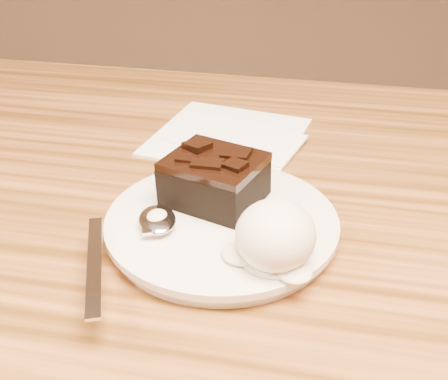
% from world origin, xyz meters
% --- Properties ---
extents(plate, '(0.21, 0.21, 0.02)m').
position_xyz_m(plate, '(-0.06, -0.02, 0.76)').
color(plate, silver).
rests_on(plate, dining_table).
extents(brownie, '(0.10, 0.09, 0.04)m').
position_xyz_m(brownie, '(-0.07, 0.01, 0.79)').
color(brownie, black).
rests_on(brownie, plate).
extents(ice_cream_scoop, '(0.06, 0.07, 0.05)m').
position_xyz_m(ice_cream_scoop, '(-0.01, -0.07, 0.79)').
color(ice_cream_scoop, white).
rests_on(ice_cream_scoop, plate).
extents(melt_puddle, '(0.06, 0.06, 0.00)m').
position_xyz_m(melt_puddle, '(-0.01, -0.07, 0.77)').
color(melt_puddle, white).
rests_on(melt_puddle, plate).
extents(spoon, '(0.10, 0.18, 0.01)m').
position_xyz_m(spoon, '(-0.11, -0.04, 0.77)').
color(spoon, silver).
rests_on(spoon, plate).
extents(napkin, '(0.19, 0.19, 0.01)m').
position_xyz_m(napkin, '(-0.09, 0.18, 0.75)').
color(napkin, white).
rests_on(napkin, dining_table).
extents(crumb_a, '(0.01, 0.01, 0.00)m').
position_xyz_m(crumb_a, '(-0.10, -0.05, 0.77)').
color(crumb_a, black).
rests_on(crumb_a, plate).
extents(crumb_b, '(0.01, 0.01, 0.00)m').
position_xyz_m(crumb_b, '(-0.12, -0.01, 0.77)').
color(crumb_b, black).
rests_on(crumb_b, plate).
extents(crumb_c, '(0.01, 0.00, 0.00)m').
position_xyz_m(crumb_c, '(-0.04, -0.01, 0.77)').
color(crumb_c, black).
rests_on(crumb_c, plate).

